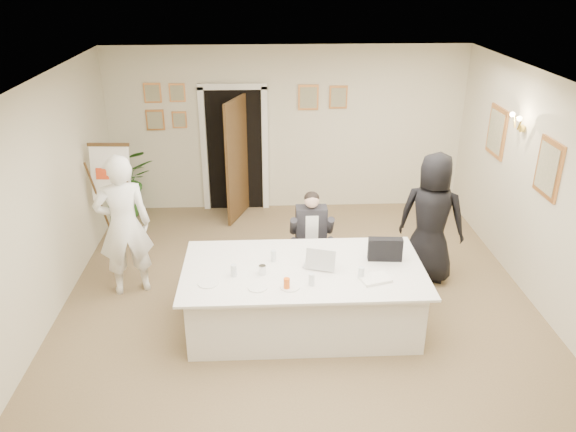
# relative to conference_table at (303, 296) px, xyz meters

# --- Properties ---
(floor) EXTENTS (7.00, 7.00, 0.00)m
(floor) POSITION_rel_conference_table_xyz_m (-0.02, 0.13, -0.39)
(floor) COLOR brown
(floor) RESTS_ON ground
(ceiling) EXTENTS (6.00, 7.00, 0.02)m
(ceiling) POSITION_rel_conference_table_xyz_m (-0.02, 0.13, 2.41)
(ceiling) COLOR white
(ceiling) RESTS_ON wall_back
(wall_back) EXTENTS (6.00, 0.10, 2.80)m
(wall_back) POSITION_rel_conference_table_xyz_m (-0.02, 3.63, 1.01)
(wall_back) COLOR beige
(wall_back) RESTS_ON floor
(wall_left) EXTENTS (0.10, 7.00, 2.80)m
(wall_left) POSITION_rel_conference_table_xyz_m (-3.02, 0.13, 1.01)
(wall_left) COLOR beige
(wall_left) RESTS_ON floor
(wall_right) EXTENTS (0.10, 7.00, 2.80)m
(wall_right) POSITION_rel_conference_table_xyz_m (2.98, 0.13, 1.01)
(wall_right) COLOR beige
(wall_right) RESTS_ON floor
(doorway) EXTENTS (1.14, 0.86, 2.20)m
(doorway) POSITION_rel_conference_table_xyz_m (-0.90, 3.45, 0.65)
(doorway) COLOR black
(doorway) RESTS_ON floor
(pictures_back_wall) EXTENTS (3.40, 0.06, 0.80)m
(pictures_back_wall) POSITION_rel_conference_table_xyz_m (-0.82, 3.60, 1.46)
(pictures_back_wall) COLOR #DC8D4B
(pictures_back_wall) RESTS_ON wall_back
(pictures_right_wall) EXTENTS (0.06, 2.20, 0.80)m
(pictures_right_wall) POSITION_rel_conference_table_xyz_m (2.95, 1.33, 1.36)
(pictures_right_wall) COLOR #DC8D4B
(pictures_right_wall) RESTS_ON wall_right
(wall_sconce) EXTENTS (0.20, 0.30, 0.24)m
(wall_sconce) POSITION_rel_conference_table_xyz_m (2.88, 1.33, 1.71)
(wall_sconce) COLOR gold
(wall_sconce) RESTS_ON wall_right
(conference_table) EXTENTS (2.79, 1.48, 0.78)m
(conference_table) POSITION_rel_conference_table_xyz_m (0.00, 0.00, 0.00)
(conference_table) COLOR silver
(conference_table) RESTS_ON floor
(seated_man) EXTENTS (0.57, 0.60, 1.30)m
(seated_man) POSITION_rel_conference_table_xyz_m (0.18, 1.03, 0.26)
(seated_man) COLOR black
(seated_man) RESTS_ON floor
(flip_chart) EXTENTS (0.57, 0.37, 1.62)m
(flip_chart) POSITION_rel_conference_table_xyz_m (-2.63, 2.16, 0.36)
(flip_chart) COLOR #3C2713
(flip_chart) RESTS_ON floor
(standing_man) EXTENTS (0.79, 0.64, 1.89)m
(standing_man) POSITION_rel_conference_table_xyz_m (-2.22, 0.88, 0.55)
(standing_man) COLOR white
(standing_man) RESTS_ON floor
(standing_woman) EXTENTS (1.03, 0.89, 1.79)m
(standing_woman) POSITION_rel_conference_table_xyz_m (1.78, 1.03, 0.50)
(standing_woman) COLOR black
(standing_woman) RESTS_ON floor
(potted_palm) EXTENTS (1.21, 1.07, 1.27)m
(potted_palm) POSITION_rel_conference_table_xyz_m (-2.82, 3.33, 0.24)
(potted_palm) COLOR #2B6321
(potted_palm) RESTS_ON floor
(laptop) EXTENTS (0.43, 0.45, 0.28)m
(laptop) POSITION_rel_conference_table_xyz_m (0.19, 0.06, 0.52)
(laptop) COLOR #B7BABC
(laptop) RESTS_ON conference_table
(laptop_bag) EXTENTS (0.41, 0.14, 0.28)m
(laptop_bag) POSITION_rel_conference_table_xyz_m (0.97, 0.15, 0.52)
(laptop_bag) COLOR black
(laptop_bag) RESTS_ON conference_table
(paper_stack) EXTENTS (0.38, 0.31, 0.03)m
(paper_stack) POSITION_rel_conference_table_xyz_m (0.78, -0.31, 0.40)
(paper_stack) COLOR white
(paper_stack) RESTS_ON conference_table
(plate_left) EXTENTS (0.25, 0.25, 0.01)m
(plate_left) POSITION_rel_conference_table_xyz_m (-1.07, -0.30, 0.39)
(plate_left) COLOR white
(plate_left) RESTS_ON conference_table
(plate_mid) EXTENTS (0.26, 0.26, 0.01)m
(plate_mid) POSITION_rel_conference_table_xyz_m (-0.53, -0.42, 0.39)
(plate_mid) COLOR white
(plate_mid) RESTS_ON conference_table
(plate_near) EXTENTS (0.23, 0.23, 0.01)m
(plate_near) POSITION_rel_conference_table_xyz_m (-0.17, -0.42, 0.39)
(plate_near) COLOR white
(plate_near) RESTS_ON conference_table
(glass_a) EXTENTS (0.08, 0.08, 0.14)m
(glass_a) POSITION_rel_conference_table_xyz_m (-0.79, -0.14, 0.45)
(glass_a) COLOR silver
(glass_a) RESTS_ON conference_table
(glass_b) EXTENTS (0.07, 0.07, 0.14)m
(glass_b) POSITION_rel_conference_table_xyz_m (0.06, -0.38, 0.45)
(glass_b) COLOR silver
(glass_b) RESTS_ON conference_table
(glass_c) EXTENTS (0.09, 0.09, 0.14)m
(glass_c) POSITION_rel_conference_table_xyz_m (0.63, -0.26, 0.45)
(glass_c) COLOR silver
(glass_c) RESTS_ON conference_table
(glass_d) EXTENTS (0.07, 0.07, 0.14)m
(glass_d) POSITION_rel_conference_table_xyz_m (-0.34, 0.18, 0.45)
(glass_d) COLOR silver
(glass_d) RESTS_ON conference_table
(oj_glass) EXTENTS (0.07, 0.07, 0.13)m
(oj_glass) POSITION_rel_conference_table_xyz_m (-0.21, -0.45, 0.45)
(oj_glass) COLOR #E15813
(oj_glass) RESTS_ON conference_table
(steel_jug) EXTENTS (0.10, 0.10, 0.11)m
(steel_jug) POSITION_rel_conference_table_xyz_m (-0.47, -0.12, 0.44)
(steel_jug) COLOR silver
(steel_jug) RESTS_ON conference_table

